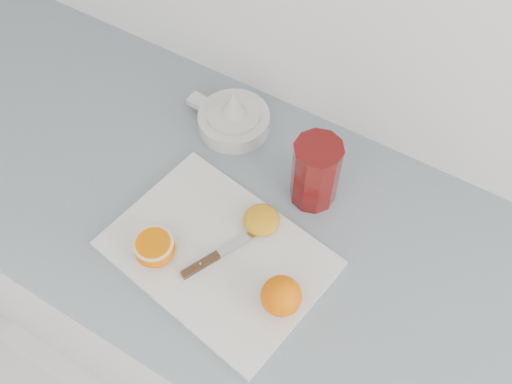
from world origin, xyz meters
TOP-DOWN VIEW (x-y plane):
  - counter at (-0.18, 1.70)m, footprint 2.49×0.64m
  - cutting_board at (-0.15, 1.61)m, footprint 0.42×0.33m
  - whole_orange at (0.00, 1.58)m, footprint 0.07×0.07m
  - half_orange at (-0.24, 1.55)m, footprint 0.07×0.07m
  - squeezed_shell at (-0.11, 1.70)m, footprint 0.07×0.07m
  - paring_knife at (-0.15, 1.58)m, footprint 0.09×0.16m
  - citrus_juicer at (-0.28, 1.88)m, footprint 0.19×0.15m
  - red_tumbler at (-0.06, 1.81)m, footprint 0.09×0.09m

SIDE VIEW (x-z plane):
  - counter at x=-0.18m, z-range 0.00..0.89m
  - cutting_board at x=-0.15m, z-range 0.89..0.90m
  - paring_knife at x=-0.15m, z-range 0.90..0.91m
  - squeezed_shell at x=-0.11m, z-range 0.90..0.93m
  - citrus_juicer at x=-0.28m, z-range 0.87..0.97m
  - half_orange at x=-0.24m, z-range 0.90..0.95m
  - whole_orange at x=0.00m, z-range 0.90..0.97m
  - red_tumbler at x=-0.06m, z-range 0.88..1.03m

